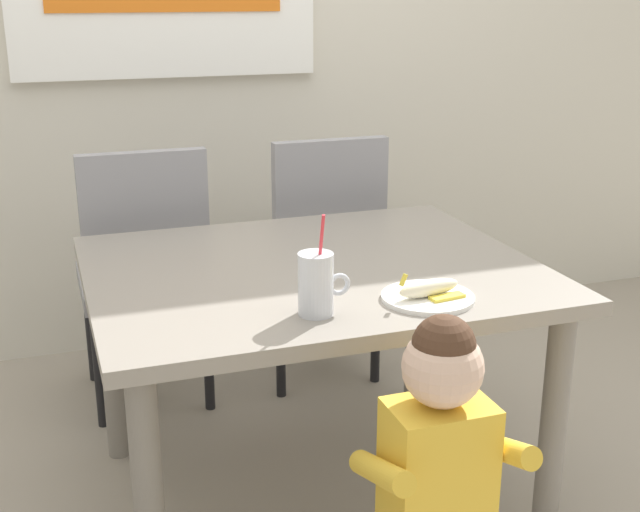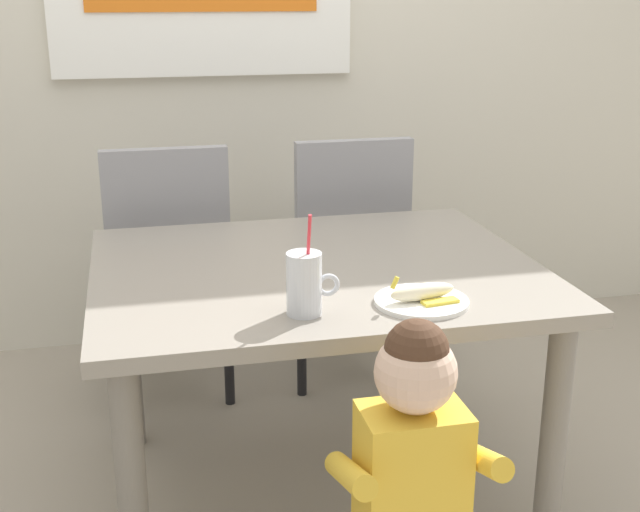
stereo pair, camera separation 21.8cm
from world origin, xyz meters
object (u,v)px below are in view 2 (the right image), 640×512
Objects in this scene: snack_plate at (421,301)px; dining_chair_left at (168,259)px; dining_table at (316,299)px; dining_chair_right at (345,246)px; peeled_banana at (423,292)px; toddler_standing at (412,459)px; milk_cup at (305,287)px.

dining_chair_left is at bearing 117.36° from snack_plate.
dining_table is 1.27× the size of dining_chair_right.
dining_chair_left is at bearing 117.34° from peeled_banana.
toddler_standing is 4.80× the size of peeled_banana.
milk_cup is (-0.10, -0.34, 0.17)m from dining_table.
toddler_standing is at bearing 80.88° from dining_chair_right.
milk_cup is at bearing 178.93° from peeled_banana.
dining_table is 0.80m from dining_chair_right.
dining_table is 4.88× the size of milk_cup.
snack_plate reaches higher than dining_table.
dining_chair_left and dining_chair_right have the same top height.
dining_table is 0.40m from snack_plate.
toddler_standing is 3.64× the size of snack_plate.
dining_chair_right reaches higher than peeled_banana.
toddler_standing reaches higher than peeled_banana.
milk_cup reaches higher than snack_plate.
dining_chair_right reaches higher than toddler_standing.
dining_chair_right is at bearing 70.54° from milk_cup.
peeled_banana is (0.19, -0.35, 0.13)m from dining_table.
dining_chair_left is 1.00× the size of dining_chair_right.
dining_table is 7.00× the size of peeled_banana.
toddler_standing is (0.05, -0.69, -0.10)m from dining_table.
dining_table is at bearing 116.90° from dining_chair_left.
milk_cup is (-0.15, 0.35, 0.27)m from toddler_standing.
toddler_standing is (-0.23, -1.44, -0.02)m from dining_chair_right.
peeled_banana is at bearing -69.11° from snack_plate.
dining_chair_left is 1.23m from snack_plate.
peeled_banana is at bearing 85.15° from dining_chair_right.
dining_chair_right is 5.50× the size of peeled_banana.
dining_chair_right is at bearing 85.15° from peeled_banana.
dining_chair_left is 3.84× the size of milk_cup.
dining_chair_left is 1.15× the size of toddler_standing.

